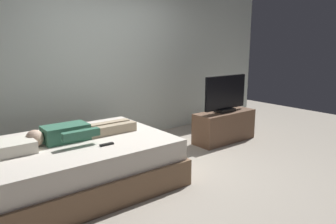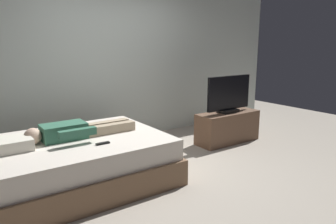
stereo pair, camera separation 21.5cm
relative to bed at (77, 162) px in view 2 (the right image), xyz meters
name	(u,v)px [view 2 (the right image)]	position (x,y,z in m)	size (l,w,h in m)	color
ground_plane	(171,174)	(1.05, -0.40, -0.26)	(10.00, 10.00, 0.00)	#ADA393
back_wall	(129,55)	(1.45, 1.35, 1.14)	(6.40, 0.10, 2.80)	silver
bed	(77,162)	(0.00, 0.00, 0.00)	(2.05, 1.54, 0.54)	brown
pillow	(6,145)	(-0.70, 0.00, 0.34)	(0.48, 0.34, 0.12)	silver
person	(76,131)	(0.03, 0.05, 0.36)	(1.26, 0.46, 0.18)	#387056
remote	(103,143)	(0.18, -0.36, 0.29)	(0.15, 0.04, 0.02)	black
tv_stand	(227,127)	(2.57, 0.13, -0.01)	(1.10, 0.40, 0.50)	brown
tv	(229,95)	(2.57, 0.13, 0.52)	(0.88, 0.20, 0.59)	black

